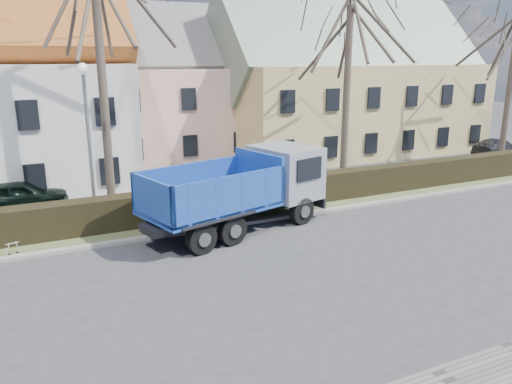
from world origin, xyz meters
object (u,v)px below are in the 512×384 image
cart_frame (7,250)px  streetlight (90,147)px  dump_truck (231,192)px  parked_car_a (21,195)px  parked_car_b (497,148)px

cart_frame → streetlight: bearing=34.1°
dump_truck → cart_frame: size_ratio=12.86×
parked_car_a → parked_car_b: size_ratio=0.90×
parked_car_b → parked_car_a: bearing=76.9°
streetlight → parked_car_b: bearing=6.6°
parked_car_a → parked_car_b: (29.00, -0.60, -0.03)m
cart_frame → parked_car_a: parked_car_a is taller
dump_truck → parked_car_a: 9.83m
cart_frame → parked_car_b: bearing=10.0°
dump_truck → streetlight: size_ratio=1.21×
dump_truck → parked_car_b: size_ratio=1.79×
dump_truck → cart_frame: 7.98m
dump_truck → cart_frame: dump_truck is taller
dump_truck → streetlight: 5.73m
streetlight → cart_frame: 4.83m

